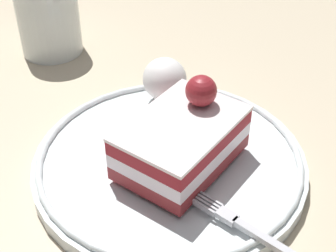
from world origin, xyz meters
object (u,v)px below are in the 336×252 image
fork (252,232)px  cake_slice (182,139)px  dessert_plate (168,161)px  whipped_cream_dollop (165,79)px  drink_glass_near (49,20)px

fork → cake_slice: bearing=50.3°
dessert_plate → fork: 0.11m
dessert_plate → fork: bearing=-126.8°
dessert_plate → fork: size_ratio=2.10×
cake_slice → whipped_cream_dollop: (0.09, 0.04, -0.00)m
whipped_cream_dollop → fork: 0.19m
dessert_plate → cake_slice: cake_slice is taller
drink_glass_near → cake_slice: bearing=-126.8°
cake_slice → fork: cake_slice is taller
whipped_cream_dollop → drink_glass_near: (0.08, 0.17, 0.00)m
dessert_plate → drink_glass_near: (0.16, 0.20, 0.03)m
whipped_cream_dollop → fork: whipped_cream_dollop is taller
fork → drink_glass_near: (0.22, 0.29, 0.02)m
fork → drink_glass_near: bearing=52.5°
drink_glass_near → whipped_cream_dollop: bearing=-114.0°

